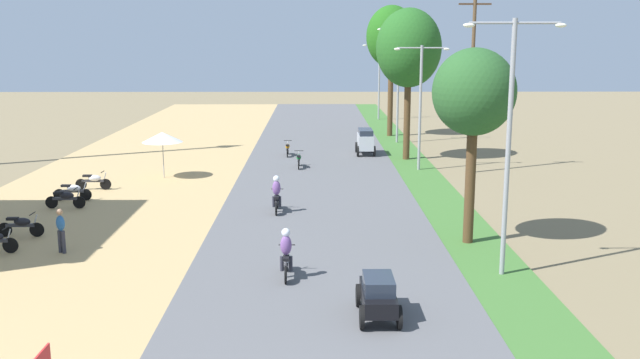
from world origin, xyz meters
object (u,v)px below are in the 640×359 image
object	(u,v)px
parked_motorbike_fourth	(21,224)
car_sedan_black	(378,294)
parked_motorbike_sixth	(73,190)
streetlamp_farthest	(379,75)
motorbike_ahead_third	(299,159)
parked_motorbike_seventh	(94,180)
median_tree_nearest	(474,94)
median_tree_third	(392,37)
streetlamp_near	(509,132)
vendor_umbrella	(162,137)
motorbike_ahead_second	(277,195)
utility_pole_near	(472,82)
streetlamp_mid	(420,98)
pedestrian_on_shoulder	(61,228)
motorbike_foreground_rider	(286,254)
streetlamp_far	(398,77)
motorbike_ahead_fourth	(288,148)
car_van_silver	(365,140)
parked_motorbike_fifth	(66,198)
median_tree_second	(409,49)

from	to	relation	value
parked_motorbike_fourth	car_sedan_black	bearing A→B (deg)	-31.91
parked_motorbike_fourth	parked_motorbike_sixth	size ratio (longest dim) A/B	1.00
streetlamp_farthest	motorbike_ahead_third	world-z (taller)	streetlamp_farthest
parked_motorbike_seventh	median_tree_nearest	xyz separation A→B (m)	(16.95, -9.46, 5.07)
median_tree_third	streetlamp_near	xyz separation A→B (m)	(0.15, -33.04, -2.93)
vendor_umbrella	motorbike_ahead_second	size ratio (longest dim) A/B	1.40
parked_motorbike_sixth	median_tree_nearest	world-z (taller)	median_tree_nearest
utility_pole_near	streetlamp_mid	bearing A→B (deg)	164.96
streetlamp_near	utility_pole_near	world-z (taller)	utility_pole_near
median_tree_third	motorbike_ahead_third	distance (m)	17.02
parked_motorbike_seventh	vendor_umbrella	size ratio (longest dim) A/B	0.71
pedestrian_on_shoulder	motorbike_foreground_rider	xyz separation A→B (m)	(8.13, -2.77, -0.11)
streetlamp_far	motorbike_ahead_fourth	size ratio (longest dim) A/B	4.65
vendor_umbrella	pedestrian_on_shoulder	size ratio (longest dim) A/B	1.56
pedestrian_on_shoulder	car_van_silver	world-z (taller)	car_van_silver
parked_motorbike_sixth	parked_motorbike_fifth	bearing A→B (deg)	-82.49
parked_motorbike_fifth	parked_motorbike_sixth	world-z (taller)	same
median_tree_third	car_sedan_black	distance (m)	37.55
parked_motorbike_fourth	motorbike_ahead_second	world-z (taller)	motorbike_ahead_second
streetlamp_far	parked_motorbike_fifth	bearing A→B (deg)	-130.43
parked_motorbike_sixth	car_sedan_black	distance (m)	19.42
streetlamp_far	car_van_silver	bearing A→B (deg)	-116.29
parked_motorbike_fourth	streetlamp_farthest	xyz separation A→B (m)	(17.43, 39.86, 3.64)
streetlamp_far	motorbike_ahead_second	bearing A→B (deg)	-110.14
parked_motorbike_sixth	streetlamp_far	size ratio (longest dim) A/B	0.21
parked_motorbike_fifth	pedestrian_on_shoulder	distance (m)	7.05
median_tree_second	parked_motorbike_fifth	bearing A→B (deg)	-142.64
parked_motorbike_sixth	median_tree_second	distance (m)	21.67
parked_motorbike_fifth	motorbike_ahead_fourth	size ratio (longest dim) A/B	1.00
car_sedan_black	motorbike_ahead_second	xyz separation A→B (m)	(-3.39, 11.90, 0.11)
vendor_umbrella	median_tree_second	distance (m)	16.00
streetlamp_mid	streetlamp_farthest	xyz separation A→B (m)	(0.00, 25.87, -0.03)
parked_motorbike_fifth	motorbike_ahead_third	distance (m)	14.39
pedestrian_on_shoulder	streetlamp_far	size ratio (longest dim) A/B	0.19
parked_motorbike_fifth	median_tree_second	bearing A→B (deg)	37.36
streetlamp_near	parked_motorbike_fifth	bearing A→B (deg)	152.23
median_tree_second	streetlamp_farthest	distance (m)	22.42
motorbike_ahead_fourth	pedestrian_on_shoulder	bearing A→B (deg)	-109.15
motorbike_ahead_third	parked_motorbike_sixth	bearing A→B (deg)	-141.03
parked_motorbike_seventh	utility_pole_near	distance (m)	21.07
vendor_umbrella	motorbike_foreground_rider	distance (m)	18.19
vendor_umbrella	median_tree_third	xyz separation A→B (m)	(14.24, 16.83, 5.35)
pedestrian_on_shoulder	motorbike_ahead_third	distance (m)	18.62
streetlamp_mid	motorbike_ahead_second	bearing A→B (deg)	-127.18
streetlamp_farthest	motorbike_ahead_second	world-z (taller)	streetlamp_farthest
motorbike_ahead_second	streetlamp_mid	bearing A→B (deg)	52.82
parked_motorbike_fourth	streetlamp_near	distance (m)	18.49
median_tree_nearest	parked_motorbike_sixth	bearing A→B (deg)	157.73
median_tree_second	motorbike_ahead_fourth	size ratio (longest dim) A/B	5.21
median_tree_second	streetlamp_farthest	xyz separation A→B (m)	(0.26, 22.25, -2.77)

